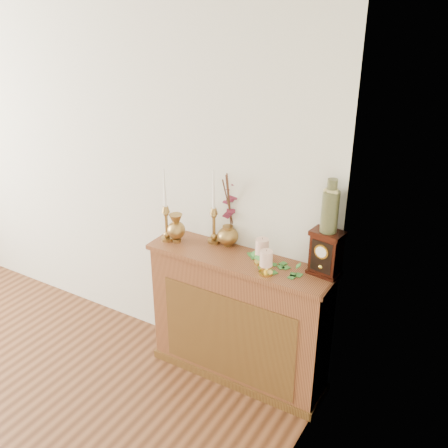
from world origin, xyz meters
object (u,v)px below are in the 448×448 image
Objects in this scene: candlestick_center at (214,220)px; ceramic_vase at (330,209)px; mantel_clock at (326,253)px; candlestick_left at (166,218)px; ginger_jar at (230,211)px; bud_vase at (176,228)px.

candlestick_center is 0.82m from ceramic_vase.
candlestick_center is 1.81× the size of mantel_clock.
ceramic_vase is at bearing 6.47° from candlestick_left.
ginger_jar is 0.71m from ceramic_vase.
ceramic_vase is (1.00, 0.10, 0.33)m from bud_vase.
ceramic_vase reaches higher than candlestick_left.
bud_vase is 1.06m from ceramic_vase.
candlestick_left is at bearing -166.12° from mantel_clock.
mantel_clock is (1.00, 0.10, 0.04)m from bud_vase.
candlestick_center is at bearing 27.50° from bud_vase.
ginger_jar is 1.63× the size of ceramic_vase.
candlestick_left is 0.32m from candlestick_center.
candlestick_left is at bearing -165.00° from bud_vase.
ginger_jar is at bearing -177.79° from mantel_clock.
mantel_clock is 0.88× the size of ceramic_vase.
ceramic_vase is (0.78, -0.01, 0.26)m from candlestick_center.
candlestick_left reaches higher than bud_vase.
candlestick_center is 2.58× the size of bud_vase.
bud_vase is 1.01m from mantel_clock.
candlestick_center reaches higher than bud_vase.
candlestick_left is at bearing -173.53° from ceramic_vase.
candlestick_center is at bearing -173.55° from mantel_clock.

